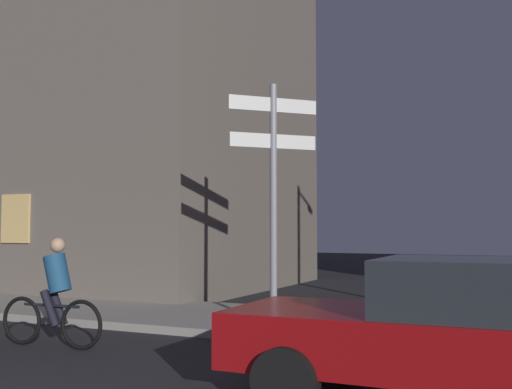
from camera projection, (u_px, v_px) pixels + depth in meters
name	position (u px, v px, depth m)	size (l,w,h in m)	color
sidewalk_kerb	(278.00, 322.00, 10.92)	(40.00, 3.27, 0.14)	gray
signpost	(273.00, 181.00, 10.22)	(1.15, 1.15, 4.05)	gray
car_near_left	(471.00, 331.00, 5.80)	(4.71, 1.93, 1.45)	maroon
cyclist	(54.00, 296.00, 8.97)	(1.82, 0.34, 1.61)	black
building_left_block	(92.00, 8.00, 20.12)	(12.53, 9.04, 18.14)	#6B6056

